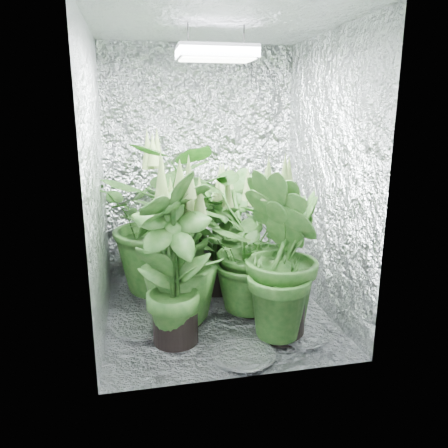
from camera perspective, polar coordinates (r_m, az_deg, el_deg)
name	(u,v)px	position (r m, az deg, el deg)	size (l,w,h in m)	color
ground	(218,315)	(3.31, -0.85, -11.75)	(1.60, 1.60, 0.00)	silver
walls	(217,181)	(3.01, -0.93, 5.60)	(1.62, 1.62, 2.00)	silver
ceiling	(216,23)	(3.02, -1.01, 24.72)	(1.60, 1.60, 0.01)	silver
grow_lamp	(216,53)	(2.99, -0.99, 21.44)	(0.50, 0.30, 0.22)	gray
plant_a	(165,218)	(3.53, -7.74, 0.77)	(1.40, 1.40, 1.33)	black
plant_b	(215,239)	(3.57, -1.18, -2.02)	(0.65, 0.65, 1.00)	black
plant_c	(232,228)	(3.78, 1.06, -0.49)	(0.71, 0.71, 1.06)	black
plant_d	(179,258)	(3.04, -5.89, -4.48)	(0.75, 0.75, 1.06)	black
plant_e	(254,246)	(3.18, 3.94, -2.87)	(1.18, 1.18, 1.09)	black
plant_f	(174,260)	(2.76, -6.60, -4.67)	(0.83, 0.83, 1.21)	black
plant_g	(284,257)	(2.82, 7.86, -4.28)	(0.64, 0.64, 1.21)	black
circulation_fan	(285,278)	(3.60, 7.92, -7.01)	(0.18, 0.30, 0.36)	black
plant_label	(294,296)	(2.91, 9.08, -9.29)	(0.05, 0.01, 0.08)	white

